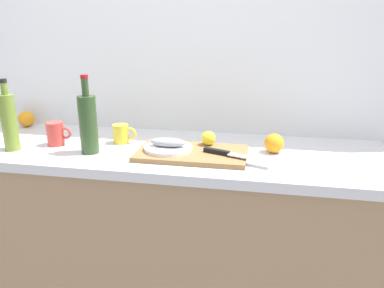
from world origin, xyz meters
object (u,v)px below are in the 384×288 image
at_px(chef_knife, 228,154).
at_px(fish_fillet, 168,142).
at_px(orange_0, 274,143).
at_px(coffee_mug_1, 122,134).
at_px(coffee_mug_0, 56,134).
at_px(cutting_board, 192,153).
at_px(lemon_0, 208,138).
at_px(wine_bottle, 88,123).
at_px(white_plate, 168,148).
at_px(olive_oil_bottle, 9,121).

bearing_deg(chef_knife, fish_fillet, -166.79).
bearing_deg(orange_0, coffee_mug_1, 179.16).
bearing_deg(coffee_mug_0, chef_knife, -4.53).
relative_size(coffee_mug_1, orange_0, 1.35).
bearing_deg(cutting_board, orange_0, 17.36).
bearing_deg(lemon_0, wine_bottle, -163.85).
bearing_deg(fish_fillet, orange_0, 13.88).
xyz_separation_m(white_plate, lemon_0, (0.15, 0.10, 0.02)).
bearing_deg(chef_knife, wine_bottle, -158.94).
relative_size(chef_knife, coffee_mug_1, 2.54).
height_order(coffee_mug_0, coffee_mug_1, coffee_mug_0).
bearing_deg(lemon_0, cutting_board, -119.31).
height_order(white_plate, fish_fillet, fish_fillet).
relative_size(lemon_0, coffee_mug_1, 0.55).
xyz_separation_m(olive_oil_bottle, coffee_mug_1, (0.43, 0.18, -0.08)).
bearing_deg(fish_fillet, olive_oil_bottle, -174.24).
height_order(cutting_board, coffee_mug_0, coffee_mug_0).
distance_m(chef_knife, orange_0, 0.23).
xyz_separation_m(lemon_0, coffee_mug_1, (-0.40, 0.02, -0.01)).
bearing_deg(wine_bottle, lemon_0, 16.15).
xyz_separation_m(chef_knife, orange_0, (0.18, 0.14, 0.01)).
xyz_separation_m(coffee_mug_0, orange_0, (0.96, 0.08, -0.01)).
bearing_deg(cutting_board, fish_fillet, -178.27).
distance_m(cutting_board, coffee_mug_0, 0.63).
xyz_separation_m(fish_fillet, lemon_0, (0.15, 0.10, -0.00)).
distance_m(wine_bottle, coffee_mug_0, 0.22).
distance_m(lemon_0, olive_oil_bottle, 0.85).
relative_size(coffee_mug_0, coffee_mug_1, 1.04).
bearing_deg(orange_0, fish_fillet, -166.12).
bearing_deg(coffee_mug_1, white_plate, -25.15).
xyz_separation_m(white_plate, orange_0, (0.43, 0.11, 0.01)).
bearing_deg(wine_bottle, chef_knife, 1.03).
xyz_separation_m(wine_bottle, coffee_mug_1, (0.08, 0.16, -0.09)).
bearing_deg(cutting_board, white_plate, -178.27).
height_order(chef_knife, lemon_0, lemon_0).
xyz_separation_m(cutting_board, olive_oil_bottle, (-0.78, -0.07, 0.12)).
bearing_deg(coffee_mug_0, lemon_0, 5.70).
bearing_deg(lemon_0, orange_0, 1.58).
bearing_deg(coffee_mug_0, fish_fillet, -3.42).
relative_size(chef_knife, olive_oil_bottle, 0.92).
relative_size(lemon_0, orange_0, 0.74).
distance_m(cutting_board, wine_bottle, 0.45).
bearing_deg(cutting_board, lemon_0, 60.69).
xyz_separation_m(cutting_board, fish_fillet, (-0.10, -0.00, 0.04)).
bearing_deg(lemon_0, coffee_mug_1, 177.48).
height_order(cutting_board, wine_bottle, wine_bottle).
xyz_separation_m(white_plate, coffee_mug_1, (-0.25, 0.12, 0.02)).
relative_size(lemon_0, wine_bottle, 0.19).
height_order(cutting_board, coffee_mug_1, coffee_mug_1).
bearing_deg(coffee_mug_0, cutting_board, -2.60).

